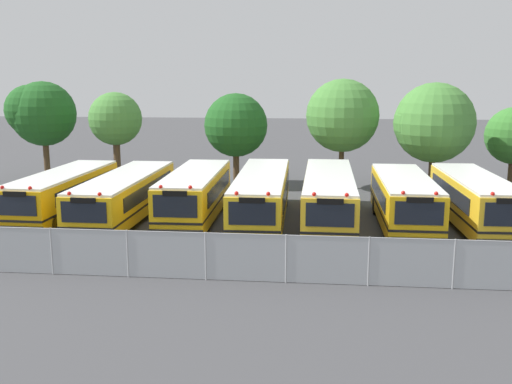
% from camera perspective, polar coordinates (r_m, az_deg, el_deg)
% --- Properties ---
extents(ground_plane, '(160.00, 160.00, 0.00)m').
position_cam_1_polar(ground_plane, '(30.06, 0.49, -3.00)').
color(ground_plane, '#424244').
extents(school_bus_0, '(2.67, 9.83, 2.55)m').
position_cam_1_polar(school_bus_0, '(32.61, -18.37, -0.04)').
color(school_bus_0, '#EAA80C').
rests_on(school_bus_0, ground_plane).
extents(school_bus_1, '(2.59, 10.92, 2.52)m').
position_cam_1_polar(school_bus_1, '(31.02, -12.72, -0.31)').
color(school_bus_1, yellow).
rests_on(school_bus_1, ground_plane).
extents(school_bus_2, '(2.65, 9.63, 2.70)m').
position_cam_1_polar(school_bus_2, '(30.41, -5.98, -0.16)').
color(school_bus_2, yellow).
rests_on(school_bus_2, ground_plane).
extents(school_bus_3, '(2.72, 11.53, 2.67)m').
position_cam_1_polar(school_bus_3, '(29.88, 0.58, -0.33)').
color(school_bus_3, yellow).
rests_on(school_bus_3, ground_plane).
extents(school_bus_4, '(2.60, 11.54, 2.69)m').
position_cam_1_polar(school_bus_4, '(29.78, 7.14, -0.43)').
color(school_bus_4, yellow).
rests_on(school_bus_4, ground_plane).
extents(school_bus_5, '(2.58, 9.27, 2.69)m').
position_cam_1_polar(school_bus_5, '(29.71, 14.30, -0.73)').
color(school_bus_5, yellow).
rests_on(school_bus_5, ground_plane).
extents(school_bus_6, '(2.65, 9.71, 2.70)m').
position_cam_1_polar(school_bus_6, '(30.69, 20.67, -0.72)').
color(school_bus_6, yellow).
rests_on(school_bus_6, ground_plane).
extents(tree_0, '(4.90, 4.63, 7.14)m').
position_cam_1_polar(tree_0, '(44.82, -20.47, 7.30)').
color(tree_0, '#4C3823').
rests_on(tree_0, ground_plane).
extents(tree_1, '(3.67, 3.67, 6.41)m').
position_cam_1_polar(tree_1, '(41.67, -13.52, 7.07)').
color(tree_1, '#4C3823').
rests_on(tree_1, ground_plane).
extents(tree_2, '(4.34, 4.34, 6.35)m').
position_cam_1_polar(tree_2, '(40.06, -1.78, 6.55)').
color(tree_2, '#4C3823').
rests_on(tree_2, ground_plane).
extents(tree_3, '(4.82, 4.82, 7.32)m').
position_cam_1_polar(tree_3, '(39.15, 8.68, 7.56)').
color(tree_3, '#4C3823').
rests_on(tree_3, ground_plane).
extents(tree_4, '(5.05, 5.00, 7.09)m').
position_cam_1_polar(tree_4, '(38.18, 16.80, 6.51)').
color(tree_4, '#4C3823').
rests_on(tree_4, ground_plane).
extents(chainlink_fence, '(26.62, 0.07, 1.82)m').
position_cam_1_polar(chainlink_fence, '(21.27, -1.02, -6.35)').
color(chainlink_fence, '#9EA0A3').
rests_on(chainlink_fence, ground_plane).
extents(traffic_cone, '(0.49, 0.49, 0.64)m').
position_cam_1_polar(traffic_cone, '(22.25, 13.68, -7.56)').
color(traffic_cone, '#EA5914').
rests_on(traffic_cone, ground_plane).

